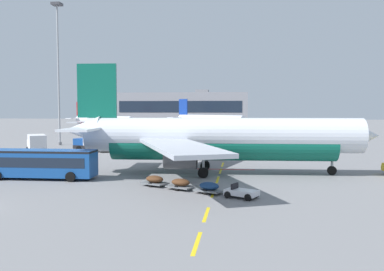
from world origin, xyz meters
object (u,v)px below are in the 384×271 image
at_px(baggage_train, 195,186).
at_px(apron_light_mast_near, 58,58).
at_px(airliner_mid_left, 103,121).
at_px(apron_shuttle_bus, 37,162).
at_px(airliner_far_center, 209,121).
at_px(catering_truck, 95,142).
at_px(airliner_foreground, 217,138).
at_px(ground_power_truck, 37,144).

xyz_separation_m(baggage_train, apron_light_mast_near, (-31.44, 41.75, 16.36)).
xyz_separation_m(airliner_mid_left, apron_shuttle_bus, (23.32, -88.07, -1.25)).
xyz_separation_m(airliner_far_center, apron_light_mast_near, (-25.70, -47.85, 13.61)).
height_order(airliner_mid_left, catering_truck, airliner_mid_left).
xyz_separation_m(airliner_foreground, airliner_mid_left, (-41.48, 82.63, -0.94)).
bearing_deg(catering_truck, airliner_mid_left, 107.88).
relative_size(airliner_mid_left, apron_shuttle_bus, 2.11).
relative_size(apron_shuttle_bus, ground_power_truck, 1.68).
bearing_deg(airliner_mid_left, ground_power_truck, -79.59).
xyz_separation_m(catering_truck, baggage_train, (20.23, -30.90, -1.11)).
bearing_deg(apron_shuttle_bus, airliner_far_center, 82.58).
distance_m(airliner_mid_left, baggage_train, 100.94).
bearing_deg(apron_shuttle_bus, apron_light_mast_near, 111.44).
height_order(catering_truck, ground_power_truck, same).
bearing_deg(airliner_foreground, apron_shuttle_bus, -163.33).
bearing_deg(ground_power_truck, apron_shuttle_bus, -62.37).
relative_size(airliner_foreground, catering_truck, 4.71).
xyz_separation_m(airliner_far_center, ground_power_truck, (-22.07, -64.08, -1.64)).
height_order(ground_power_truck, apron_light_mast_near, apron_light_mast_near).
height_order(apron_shuttle_bus, ground_power_truck, ground_power_truck).
bearing_deg(airliner_mid_left, airliner_foreground, -63.34).
distance_m(airliner_foreground, apron_light_mast_near, 47.47).
bearing_deg(apron_light_mast_near, airliner_mid_left, 99.71).
xyz_separation_m(catering_truck, apron_light_mast_near, (-11.20, 10.85, 15.24)).
xyz_separation_m(airliner_far_center, catering_truck, (-14.49, -58.69, -1.64)).
relative_size(airliner_far_center, apron_shuttle_bus, 2.16).
xyz_separation_m(ground_power_truck, apron_light_mast_near, (-3.63, 16.23, 15.24)).
bearing_deg(apron_light_mast_near, airliner_foreground, -44.12).
bearing_deg(ground_power_truck, airliner_mid_left, 100.41).
bearing_deg(catering_truck, airliner_foreground, -44.15).
bearing_deg(apron_light_mast_near, baggage_train, -53.02).
bearing_deg(ground_power_truck, airliner_far_center, 71.00).
bearing_deg(airliner_far_center, ground_power_truck, -109.00).
distance_m(airliner_foreground, baggage_train, 10.61).
bearing_deg(baggage_train, catering_truck, 123.21).
height_order(airliner_far_center, baggage_train, airliner_far_center).
bearing_deg(airliner_far_center, airliner_mid_left, 175.03).
bearing_deg(airliner_far_center, apron_light_mast_near, -118.24).
distance_m(airliner_foreground, catering_truck, 30.17).
bearing_deg(baggage_train, airliner_far_center, 93.67).
bearing_deg(baggage_train, airliner_foreground, 82.28).
bearing_deg(airliner_foreground, airliner_far_center, 95.09).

